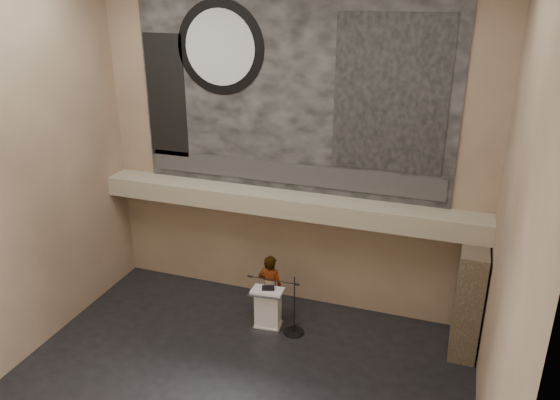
% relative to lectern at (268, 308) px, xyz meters
% --- Properties ---
extents(floor, '(10.00, 10.00, 0.00)m').
position_rel_lectern_xyz_m(floor, '(0.06, -2.42, -0.55)').
color(floor, black).
rests_on(floor, ground).
extents(wall_back, '(10.00, 0.02, 8.50)m').
position_rel_lectern_xyz_m(wall_back, '(0.06, 1.58, 3.70)').
color(wall_back, '#7C644F').
rests_on(wall_back, floor).
extents(wall_front, '(10.00, 0.02, 8.50)m').
position_rel_lectern_xyz_m(wall_front, '(0.06, -6.42, 3.70)').
color(wall_front, '#7C644F').
rests_on(wall_front, floor).
extents(wall_left, '(0.02, 8.00, 8.50)m').
position_rel_lectern_xyz_m(wall_left, '(-4.94, -2.42, 3.70)').
color(wall_left, '#7C644F').
rests_on(wall_left, floor).
extents(wall_right, '(0.02, 8.00, 8.50)m').
position_rel_lectern_xyz_m(wall_right, '(5.06, -2.42, 3.70)').
color(wall_right, '#7C644F').
rests_on(wall_right, floor).
extents(soffit, '(10.00, 0.80, 0.50)m').
position_rel_lectern_xyz_m(soffit, '(0.06, 1.18, 2.40)').
color(soffit, gray).
rests_on(soffit, wall_back).
extents(sprinkler_left, '(0.04, 0.04, 0.06)m').
position_rel_lectern_xyz_m(sprinkler_left, '(-1.54, 1.13, 2.12)').
color(sprinkler_left, '#B2893D').
rests_on(sprinkler_left, soffit).
extents(sprinkler_right, '(0.04, 0.04, 0.06)m').
position_rel_lectern_xyz_m(sprinkler_right, '(1.96, 1.13, 2.12)').
color(sprinkler_right, '#B2893D').
rests_on(sprinkler_right, soffit).
extents(banner, '(8.00, 0.05, 5.00)m').
position_rel_lectern_xyz_m(banner, '(0.06, 1.55, 5.15)').
color(banner, black).
rests_on(banner, wall_back).
extents(banner_text_strip, '(7.76, 0.02, 0.55)m').
position_rel_lectern_xyz_m(banner_text_strip, '(0.06, 1.51, 3.10)').
color(banner_text_strip, '#2B2B2B').
rests_on(banner_text_strip, banner).
extents(banner_clock_rim, '(2.30, 0.02, 2.30)m').
position_rel_lectern_xyz_m(banner_clock_rim, '(-1.74, 1.51, 6.15)').
color(banner_clock_rim, black).
rests_on(banner_clock_rim, banner).
extents(banner_clock_face, '(1.84, 0.02, 1.84)m').
position_rel_lectern_xyz_m(banner_clock_face, '(-1.74, 1.49, 6.15)').
color(banner_clock_face, silver).
rests_on(banner_clock_face, banner).
extents(banner_building_print, '(2.60, 0.02, 3.60)m').
position_rel_lectern_xyz_m(banner_building_print, '(2.46, 1.51, 5.25)').
color(banner_building_print, black).
rests_on(banner_building_print, banner).
extents(banner_brick_print, '(1.10, 0.02, 3.20)m').
position_rel_lectern_xyz_m(banner_brick_print, '(-3.34, 1.51, 4.85)').
color(banner_brick_print, black).
rests_on(banner_brick_print, banner).
extents(stone_pier, '(0.60, 1.40, 2.70)m').
position_rel_lectern_xyz_m(stone_pier, '(4.71, 0.73, 0.80)').
color(stone_pier, '#3D3326').
rests_on(stone_pier, floor).
extents(lectern, '(0.82, 0.62, 1.14)m').
position_rel_lectern_xyz_m(lectern, '(0.00, 0.00, 0.00)').
color(lectern, silver).
rests_on(lectern, floor).
extents(binder, '(0.38, 0.34, 0.04)m').
position_rel_lectern_xyz_m(binder, '(0.01, 0.02, 0.56)').
color(binder, black).
rests_on(binder, lectern).
extents(papers, '(0.25, 0.32, 0.00)m').
position_rel_lectern_xyz_m(papers, '(-0.08, -0.03, 0.55)').
color(papers, white).
rests_on(papers, lectern).
extents(speaker_person, '(0.68, 0.47, 1.81)m').
position_rel_lectern_xyz_m(speaker_person, '(-0.08, 0.41, 0.35)').
color(speaker_person, white).
rests_on(speaker_person, floor).
extents(mic_stand, '(1.47, 0.52, 1.60)m').
position_rel_lectern_xyz_m(mic_stand, '(0.66, -0.03, -0.32)').
color(mic_stand, black).
rests_on(mic_stand, floor).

